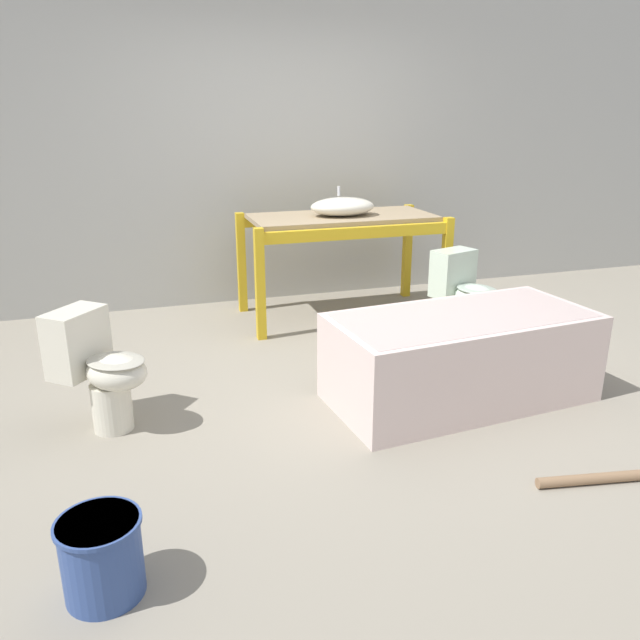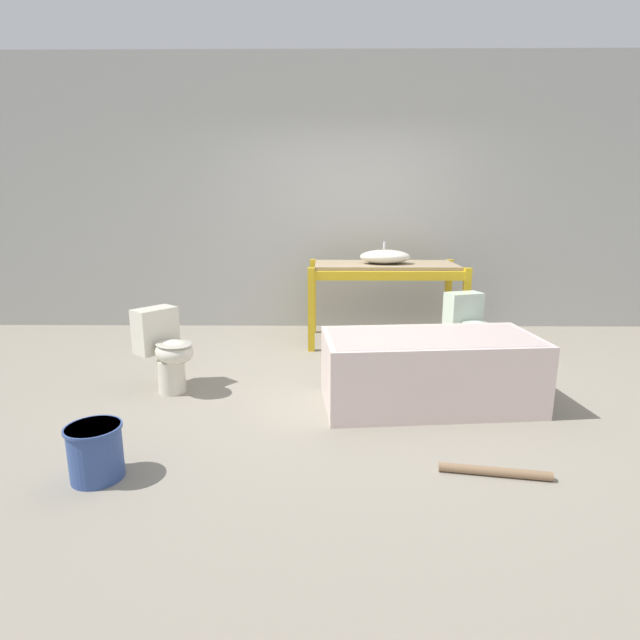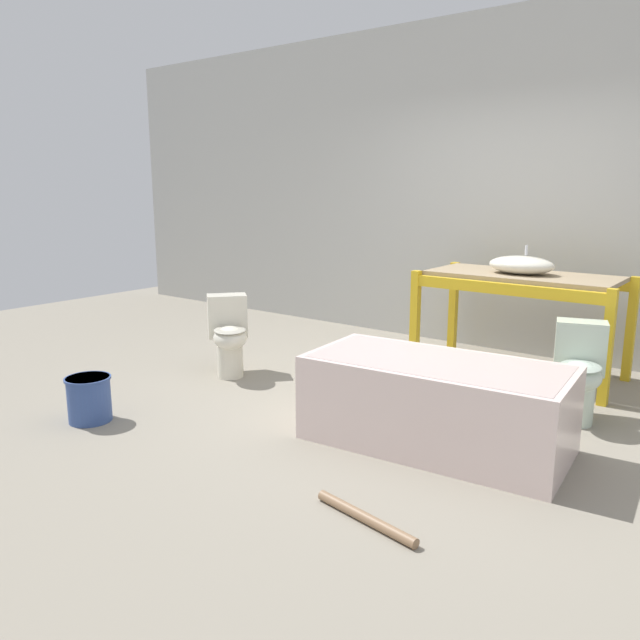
{
  "view_description": "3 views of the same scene",
  "coord_description": "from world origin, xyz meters",
  "px_view_note": "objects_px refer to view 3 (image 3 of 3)",
  "views": [
    {
      "loc": [
        -1.37,
        -3.69,
        1.71
      ],
      "look_at": [
        -0.41,
        -0.65,
        0.63
      ],
      "focal_mm": 35.0,
      "sensor_mm": 36.0,
      "label": 1
    },
    {
      "loc": [
        -0.28,
        -4.19,
        1.52
      ],
      "look_at": [
        -0.32,
        -0.62,
        0.68
      ],
      "focal_mm": 28.0,
      "sensor_mm": 36.0,
      "label": 2
    },
    {
      "loc": [
        2.19,
        -3.92,
        1.6
      ],
      "look_at": [
        -0.4,
        -0.56,
        0.68
      ],
      "focal_mm": 35.0,
      "sensor_mm": 36.0,
      "label": 3
    }
  ],
  "objects_px": {
    "toilet_near": "(579,370)",
    "toilet_far": "(229,333)",
    "sink_basin": "(521,265)",
    "bathtub_main": "(436,397)",
    "bucket_white": "(89,398)"
  },
  "relations": [
    {
      "from": "sink_basin",
      "to": "bathtub_main",
      "type": "distance_m",
      "value": 1.89
    },
    {
      "from": "bathtub_main",
      "to": "toilet_far",
      "type": "distance_m",
      "value": 2.11
    },
    {
      "from": "bathtub_main",
      "to": "bucket_white",
      "type": "relative_size",
      "value": 5.26
    },
    {
      "from": "sink_basin",
      "to": "toilet_far",
      "type": "bearing_deg",
      "value": -142.37
    },
    {
      "from": "bathtub_main",
      "to": "toilet_near",
      "type": "height_order",
      "value": "toilet_near"
    },
    {
      "from": "toilet_near",
      "to": "toilet_far",
      "type": "distance_m",
      "value": 2.77
    },
    {
      "from": "bathtub_main",
      "to": "toilet_near",
      "type": "xyz_separation_m",
      "value": [
        0.58,
        0.98,
        0.05
      ]
    },
    {
      "from": "bathtub_main",
      "to": "toilet_near",
      "type": "distance_m",
      "value": 1.14
    },
    {
      "from": "bathtub_main",
      "to": "toilet_far",
      "type": "bearing_deg",
      "value": 167.5
    },
    {
      "from": "bathtub_main",
      "to": "toilet_near",
      "type": "bearing_deg",
      "value": 53.98
    },
    {
      "from": "sink_basin",
      "to": "bathtub_main",
      "type": "bearing_deg",
      "value": -85.16
    },
    {
      "from": "toilet_near",
      "to": "toilet_far",
      "type": "height_order",
      "value": "same"
    },
    {
      "from": "toilet_far",
      "to": "bucket_white",
      "type": "bearing_deg",
      "value": -139.56
    },
    {
      "from": "sink_basin",
      "to": "bucket_white",
      "type": "distance_m",
      "value": 3.54
    },
    {
      "from": "toilet_far",
      "to": "bucket_white",
      "type": "height_order",
      "value": "toilet_far"
    }
  ]
}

